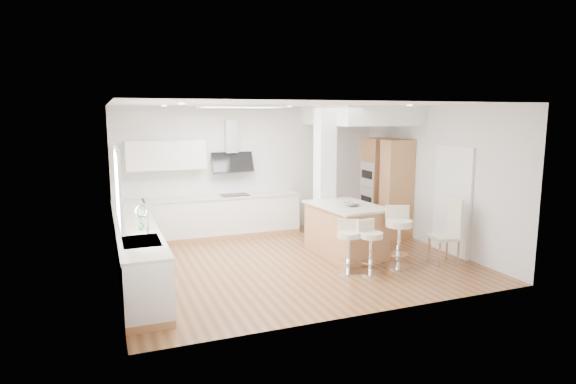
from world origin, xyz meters
name	(u,v)px	position (x,y,z in m)	size (l,w,h in m)	color
ground	(294,261)	(0.00, 0.00, 0.00)	(6.00, 6.00, 0.00)	brown
ceiling	(294,261)	(0.00, 0.00, 0.00)	(6.00, 5.00, 0.02)	white
wall_back	(252,170)	(0.00, 2.50, 1.40)	(6.00, 0.04, 2.80)	silver
wall_left	(114,195)	(-3.00, 0.00, 1.40)	(0.04, 5.00, 2.80)	silver
wall_right	(434,177)	(3.00, 0.00, 1.40)	(0.04, 5.00, 2.80)	silver
skylight	(240,106)	(-0.79, 0.60, 2.77)	(4.10, 2.10, 0.06)	white
window_left	(118,184)	(-2.96, -0.90, 1.69)	(0.06, 1.28, 1.07)	white
doorway_right	(452,202)	(2.97, -0.60, 1.00)	(0.05, 1.00, 2.10)	#413933
counter_left	(136,249)	(-2.70, 0.23, 0.46)	(0.63, 4.50, 1.35)	tan
counter_back	(216,205)	(-0.91, 2.22, 0.70)	(3.62, 0.63, 2.50)	tan
pillar	(325,176)	(1.05, 0.95, 1.40)	(0.35, 0.35, 2.80)	white
soffit	(360,115)	(2.10, 1.40, 2.60)	(1.78, 2.20, 0.40)	white
oven_column	(385,186)	(2.68, 1.23, 1.05)	(0.63, 1.21, 2.10)	tan
peninsula	(346,229)	(1.08, 0.07, 0.48)	(1.19, 1.67, 1.03)	tan
bar_stool_a	(349,243)	(0.62, -0.88, 0.50)	(0.52, 0.52, 0.89)	silver
bar_stool_b	(370,244)	(0.93, -1.06, 0.50)	(0.46, 0.46, 0.90)	silver
bar_stool_c	(398,234)	(1.55, -0.95, 0.60)	(0.62, 0.62, 1.06)	silver
dining_chair	(450,229)	(2.54, -1.08, 0.62)	(0.51, 0.51, 1.17)	beige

